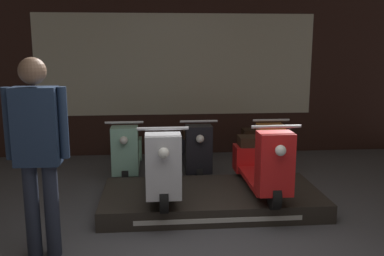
# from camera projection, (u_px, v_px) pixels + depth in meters

# --- Properties ---
(shop_wall_back) EXTENTS (8.56, 0.09, 3.20)m
(shop_wall_back) POSITION_uv_depth(u_px,v_px,m) (176.00, 62.00, 7.27)
(shop_wall_back) COLOR #331E19
(shop_wall_back) RESTS_ON ground_plane
(display_platform) EXTENTS (2.53, 1.22, 0.20)m
(display_platform) POSITION_uv_depth(u_px,v_px,m) (211.00, 199.00, 5.02)
(display_platform) COLOR #2D2823
(display_platform) RESTS_ON ground_plane
(scooter_display_left) EXTENTS (0.51, 1.61, 0.89)m
(scooter_display_left) POSITION_uv_depth(u_px,v_px,m) (162.00, 166.00, 4.83)
(scooter_display_left) COLOR black
(scooter_display_left) RESTS_ON display_platform
(scooter_display_right) EXTENTS (0.51, 1.61, 0.89)m
(scooter_display_right) POSITION_uv_depth(u_px,v_px,m) (261.00, 164.00, 4.93)
(scooter_display_right) COLOR black
(scooter_display_right) RESTS_ON display_platform
(scooter_backrow_0) EXTENTS (0.51, 1.61, 0.89)m
(scooter_backrow_0) POSITION_uv_depth(u_px,v_px,m) (128.00, 152.00, 6.30)
(scooter_backrow_0) COLOR black
(scooter_backrow_0) RESTS_ON ground_plane
(scooter_backrow_1) EXTENTS (0.51, 1.61, 0.89)m
(scooter_backrow_1) POSITION_uv_depth(u_px,v_px,m) (195.00, 150.00, 6.39)
(scooter_backrow_1) COLOR black
(scooter_backrow_1) RESTS_ON ground_plane
(scooter_backrow_2) EXTENTS (0.51, 1.61, 0.89)m
(scooter_backrow_2) POSITION_uv_depth(u_px,v_px,m) (260.00, 149.00, 6.48)
(scooter_backrow_2) COLOR black
(scooter_backrow_2) RESTS_ON ground_plane
(person_left_browsing) EXTENTS (0.54, 0.23, 1.78)m
(person_left_browsing) POSITION_uv_depth(u_px,v_px,m) (37.00, 144.00, 3.70)
(person_left_browsing) COLOR #232838
(person_left_browsing) RESTS_ON ground_plane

